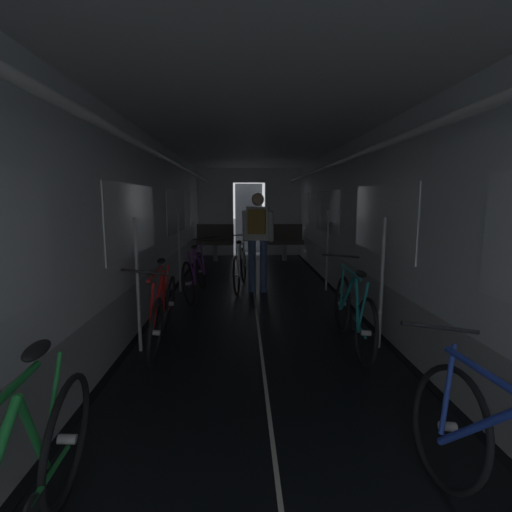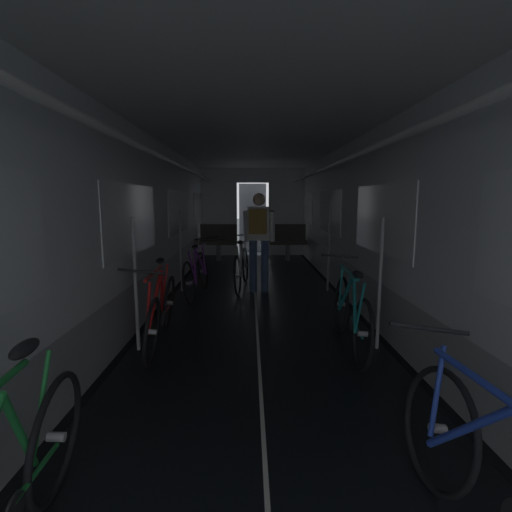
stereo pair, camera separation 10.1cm
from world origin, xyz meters
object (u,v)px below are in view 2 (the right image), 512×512
object	(u,v)px
bicycle_purple	(197,274)
bicycle_blue	(507,493)
bicycle_white_in_aisle	(242,267)
bicycle_red	(161,311)
bicycle_green	(2,503)
bench_seat_far_left	(218,239)
bicycle_teal	(351,313)
bench_seat_far_right	(287,239)
person_cyclist_aisle	(259,233)

from	to	relation	value
bicycle_purple	bicycle_blue	distance (m)	5.09
bicycle_purple	bicycle_white_in_aisle	bearing A→B (deg)	36.63
bicycle_red	bicycle_green	world-z (taller)	bicycle_red
bicycle_purple	bicycle_blue	world-z (taller)	bicycle_blue
bench_seat_far_left	bicycle_white_in_aisle	bearing A→B (deg)	-78.15
bicycle_teal	bench_seat_far_right	bearing A→B (deg)	90.84
bicycle_red	bicycle_purple	distance (m)	2.11
bicycle_teal	bench_seat_far_left	bearing A→B (deg)	107.62
bench_seat_far_left	bicycle_purple	world-z (taller)	bicycle_purple
bicycle_purple	bicycle_teal	distance (m)	2.94
bench_seat_far_right	bicycle_blue	size ratio (longest dim) A/B	0.58
bench_seat_far_right	bicycle_purple	distance (m)	4.17
bench_seat_far_right	bicycle_teal	bearing A→B (deg)	-89.16
bench_seat_far_left	bicycle_green	world-z (taller)	bench_seat_far_left
bicycle_purple	bicycle_blue	bearing A→B (deg)	-67.73
bench_seat_far_right	bicycle_green	bearing A→B (deg)	-103.12
bicycle_red	bicycle_purple	bearing A→B (deg)	87.40
bicycle_blue	bicycle_white_in_aisle	world-z (taller)	bicycle_blue
bench_seat_far_right	bicycle_white_in_aisle	distance (m)	3.39
bench_seat_far_left	bicycle_teal	world-z (taller)	bench_seat_far_left
bicycle_blue	bicycle_white_in_aisle	distance (m)	5.39
bench_seat_far_right	bicycle_purple	xyz separation A→B (m)	(-1.86, -3.73, -0.19)
bicycle_blue	bicycle_purple	bearing A→B (deg)	112.27
bicycle_green	person_cyclist_aisle	size ratio (longest dim) A/B	1.00
bicycle_red	bicycle_white_in_aisle	bearing A→B (deg)	72.80
bicycle_red	bicycle_teal	bearing A→B (deg)	-2.89
bicycle_purple	bench_seat_far_right	bearing A→B (deg)	63.53
bicycle_blue	person_cyclist_aisle	xyz separation A→B (m)	(-0.91, 4.98, 0.64)
bicycle_teal	bicycle_red	bearing A→B (deg)	177.11
bicycle_purple	person_cyclist_aisle	bearing A→B (deg)	14.94
bicycle_teal	bicycle_white_in_aisle	xyz separation A→B (m)	(-1.22, 2.75, 0.00)
person_cyclist_aisle	bicycle_white_in_aisle	distance (m)	0.75
bicycle_white_in_aisle	bicycle_blue	bearing A→B (deg)	-77.07
bicycle_red	bicycle_green	size ratio (longest dim) A/B	1.00
bench_seat_far_left	bicycle_red	world-z (taller)	same
bicycle_blue	bicycle_teal	bearing A→B (deg)	89.71
bicycle_green	bicycle_blue	world-z (taller)	bicycle_blue
bicycle_green	person_cyclist_aisle	xyz separation A→B (m)	(1.14, 5.01, 0.63)
bench_seat_far_left	bicycle_purple	distance (m)	3.73
bench_seat_far_left	bench_seat_far_right	world-z (taller)	same
bicycle_green	bicycle_red	bearing A→B (deg)	89.54
bench_seat_far_right	bicycle_purple	world-z (taller)	bicycle_purple
bench_seat_far_right	bicycle_teal	world-z (taller)	bench_seat_far_right
bicycle_green	bicycle_teal	world-z (taller)	bicycle_green
bench_seat_far_right	bicycle_purple	size ratio (longest dim) A/B	0.58
bicycle_teal	bicycle_blue	size ratio (longest dim) A/B	1.00
bicycle_red	bicycle_purple	xyz separation A→B (m)	(0.10, 2.11, -0.00)
bench_seat_far_right	bicycle_teal	xyz separation A→B (m)	(0.09, -5.94, -0.18)
bench_seat_far_left	bicycle_red	xyz separation A→B (m)	(-0.15, -5.84, -0.19)
bench_seat_far_left	bicycle_blue	world-z (taller)	bicycle_blue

